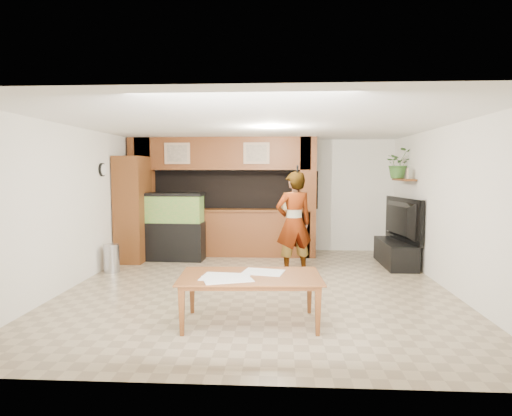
# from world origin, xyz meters

# --- Properties ---
(floor) EXTENTS (6.50, 6.50, 0.00)m
(floor) POSITION_xyz_m (0.00, 0.00, 0.00)
(floor) COLOR gray
(floor) RESTS_ON ground
(ceiling) EXTENTS (6.50, 6.50, 0.00)m
(ceiling) POSITION_xyz_m (0.00, 0.00, 2.60)
(ceiling) COLOR white
(ceiling) RESTS_ON wall_back
(wall_back) EXTENTS (6.00, 0.00, 6.00)m
(wall_back) POSITION_xyz_m (0.00, 3.25, 1.30)
(wall_back) COLOR silver
(wall_back) RESTS_ON floor
(wall_left) EXTENTS (0.00, 6.50, 6.50)m
(wall_left) POSITION_xyz_m (-3.00, 0.00, 1.30)
(wall_left) COLOR silver
(wall_left) RESTS_ON floor
(wall_right) EXTENTS (0.00, 6.50, 6.50)m
(wall_right) POSITION_xyz_m (3.00, 0.00, 1.30)
(wall_right) COLOR silver
(wall_right) RESTS_ON floor
(partition) EXTENTS (4.20, 0.99, 2.60)m
(partition) POSITION_xyz_m (-0.95, 2.64, 1.31)
(partition) COLOR brown
(partition) RESTS_ON floor
(wall_clock) EXTENTS (0.05, 0.25, 0.25)m
(wall_clock) POSITION_xyz_m (-2.97, 1.00, 1.90)
(wall_clock) COLOR black
(wall_clock) RESTS_ON wall_left
(wall_shelf) EXTENTS (0.25, 0.90, 0.04)m
(wall_shelf) POSITION_xyz_m (2.85, 1.95, 1.70)
(wall_shelf) COLOR brown
(wall_shelf) RESTS_ON wall_right
(pantry_cabinet) EXTENTS (0.54, 0.89, 2.18)m
(pantry_cabinet) POSITION_xyz_m (-2.70, 1.85, 1.09)
(pantry_cabinet) COLOR brown
(pantry_cabinet) RESTS_ON floor
(trash_can) EXTENTS (0.29, 0.29, 0.52)m
(trash_can) POSITION_xyz_m (-2.76, 0.80, 0.26)
(trash_can) COLOR #B2B2B7
(trash_can) RESTS_ON floor
(aquarium) EXTENTS (1.28, 0.48, 1.42)m
(aquarium) POSITION_xyz_m (-1.89, 1.95, 0.69)
(aquarium) COLOR black
(aquarium) RESTS_ON floor
(tv_stand) EXTENTS (0.53, 1.45, 0.48)m
(tv_stand) POSITION_xyz_m (2.65, 1.70, 0.24)
(tv_stand) COLOR black
(tv_stand) RESTS_ON floor
(television) EXTENTS (0.45, 1.51, 0.87)m
(television) POSITION_xyz_m (2.65, 1.70, 0.92)
(television) COLOR black
(television) RESTS_ON tv_stand
(photo_frame) EXTENTS (0.07, 0.16, 0.21)m
(photo_frame) POSITION_xyz_m (2.85, 1.72, 1.83)
(photo_frame) COLOR tan
(photo_frame) RESTS_ON wall_shelf
(potted_plant) EXTENTS (0.63, 0.57, 0.63)m
(potted_plant) POSITION_xyz_m (2.82, 2.26, 2.03)
(potted_plant) COLOR #396A2A
(potted_plant) RESTS_ON wall_shelf
(person) EXTENTS (0.79, 0.65, 1.87)m
(person) POSITION_xyz_m (0.60, 0.87, 0.94)
(person) COLOR #997F54
(person) RESTS_ON floor
(microphone) EXTENTS (0.03, 0.09, 0.15)m
(microphone) POSITION_xyz_m (0.65, 0.71, 1.91)
(microphone) COLOR black
(microphone) RESTS_ON person
(dining_table) EXTENTS (1.77, 1.05, 0.61)m
(dining_table) POSITION_xyz_m (-0.01, -1.76, 0.30)
(dining_table) COLOR brown
(dining_table) RESTS_ON floor
(newspaper_a) EXTENTS (0.66, 0.57, 0.01)m
(newspaper_a) POSITION_xyz_m (-0.27, -1.92, 0.61)
(newspaper_a) COLOR silver
(newspaper_a) RESTS_ON dining_table
(newspaper_b) EXTENTS (0.60, 0.47, 0.01)m
(newspaper_b) POSITION_xyz_m (-0.30, -1.84, 0.61)
(newspaper_b) COLOR silver
(newspaper_b) RESTS_ON dining_table
(newspaper_c) EXTENTS (0.56, 0.46, 0.01)m
(newspaper_c) POSITION_xyz_m (0.14, -1.56, 0.61)
(newspaper_c) COLOR silver
(newspaper_c) RESTS_ON dining_table
(counter_box) EXTENTS (0.35, 0.28, 0.20)m
(counter_box) POSITION_xyz_m (0.54, 2.45, 1.14)
(counter_box) COLOR tan
(counter_box) RESTS_ON partition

